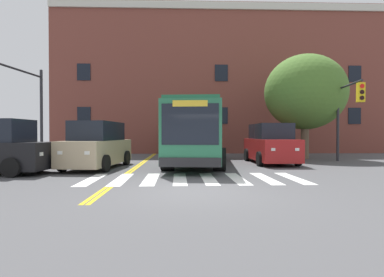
% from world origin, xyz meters
% --- Properties ---
extents(ground_plane, '(120.00, 120.00, 0.00)m').
position_xyz_m(ground_plane, '(0.00, 0.00, 0.00)').
color(ground_plane, '#4C4C4F').
extents(crosswalk, '(7.97, 3.16, 0.01)m').
position_xyz_m(crosswalk, '(0.12, 2.37, 0.00)').
color(crosswalk, white).
rests_on(crosswalk, ground).
extents(lane_line_yellow_inner, '(0.12, 36.00, 0.01)m').
position_xyz_m(lane_line_yellow_inner, '(-2.69, 16.37, 0.00)').
color(lane_line_yellow_inner, gold).
rests_on(lane_line_yellow_inner, ground).
extents(lane_line_yellow_outer, '(0.12, 36.00, 0.01)m').
position_xyz_m(lane_line_yellow_outer, '(-2.53, 16.37, 0.00)').
color(lane_line_yellow_outer, gold).
rests_on(lane_line_yellow_outer, ground).
extents(city_bus, '(3.66, 10.79, 3.20)m').
position_xyz_m(city_bus, '(0.51, 8.05, 1.73)').
color(city_bus, '#28704C').
rests_on(city_bus, ground).
extents(car_tan_near_lane, '(2.60, 5.04, 2.25)m').
position_xyz_m(car_tan_near_lane, '(-4.43, 6.04, 1.07)').
color(car_tan_near_lane, tan).
rests_on(car_tan_near_lane, ground).
extents(car_red_far_lane, '(2.22, 4.95, 2.23)m').
position_xyz_m(car_red_far_lane, '(4.66, 8.16, 1.06)').
color(car_red_far_lane, '#AD1E1E').
rests_on(car_red_far_lane, ground).
extents(car_grey_behind_bus, '(2.66, 5.09, 2.25)m').
position_xyz_m(car_grey_behind_bus, '(-0.61, 17.08, 1.06)').
color(car_grey_behind_bus, slate).
rests_on(car_grey_behind_bus, ground).
extents(traffic_light_near_corner, '(0.58, 3.09, 4.94)m').
position_xyz_m(traffic_light_near_corner, '(9.04, 8.05, 3.24)').
color(traffic_light_near_corner, '#28282D').
rests_on(traffic_light_near_corner, ground).
extents(traffic_light_far_corner, '(0.73, 4.15, 5.41)m').
position_xyz_m(traffic_light_far_corner, '(-8.77, 7.49, 3.68)').
color(traffic_light_far_corner, '#28282D').
rests_on(traffic_light_far_corner, ground).
extents(street_tree_curbside_large, '(6.42, 6.09, 6.94)m').
position_xyz_m(street_tree_curbside_large, '(7.86, 11.05, 4.44)').
color(street_tree_curbside_large, brown).
rests_on(street_tree_curbside_large, ground).
extents(building_facade, '(28.80, 6.92, 12.90)m').
position_xyz_m(building_facade, '(2.99, 20.06, 6.45)').
color(building_facade, brown).
rests_on(building_facade, ground).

